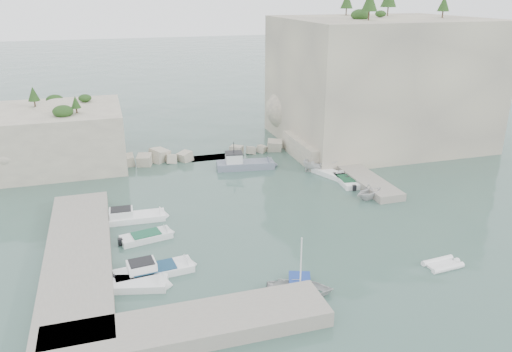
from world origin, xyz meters
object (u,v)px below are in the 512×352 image
object	(u,v)px
tender_east_a	(369,198)
tender_east_c	(330,176)
inflatable_dinghy	(442,266)
work_boat	(245,168)
motorboat_a	(132,220)
tender_east_b	(346,183)
tender_east_d	(322,171)
rowboat	(300,294)
motorboat_e	(139,287)
motorboat_d	(154,274)
motorboat_c	(147,239)

from	to	relation	value
tender_east_a	tender_east_c	world-z (taller)	tender_east_a
inflatable_dinghy	tender_east_c	distance (m)	21.31
tender_east_c	work_boat	distance (m)	10.41
motorboat_a	work_boat	xyz separation A→B (m)	(14.31, 11.07, 0.00)
tender_east_b	tender_east_d	world-z (taller)	tender_east_d
rowboat	tender_east_d	xyz separation A→B (m)	(12.19, 23.36, 0.00)
inflatable_dinghy	tender_east_a	bearing A→B (deg)	80.04
tender_east_b	inflatable_dinghy	bearing A→B (deg)	-178.07
motorboat_e	tender_east_b	size ratio (longest dim) A/B	0.93
tender_east_d	tender_east_b	bearing A→B (deg)	-159.47
motorboat_d	motorboat_e	world-z (taller)	motorboat_d
motorboat_d	motorboat_e	xyz separation A→B (m)	(-1.30, -1.50, 0.00)
motorboat_a	inflatable_dinghy	size ratio (longest dim) A/B	2.15
motorboat_c	tender_east_b	bearing A→B (deg)	5.88
inflatable_dinghy	tender_east_a	distance (m)	13.98
motorboat_d	inflatable_dinghy	bearing A→B (deg)	-20.34
motorboat_d	work_boat	bearing A→B (deg)	51.72
tender_east_b	tender_east_c	distance (m)	2.79
motorboat_c	work_boat	xyz separation A→B (m)	(13.36, 15.39, 0.00)
motorboat_a	rowboat	world-z (taller)	motorboat_a
motorboat_e	rowboat	distance (m)	11.82
rowboat	tender_east_a	distance (m)	19.51
inflatable_dinghy	tender_east_c	world-z (taller)	tender_east_c
inflatable_dinghy	rowboat	bearing A→B (deg)	176.17
motorboat_d	tender_east_a	world-z (taller)	tender_east_a
tender_east_c	tender_east_d	distance (m)	1.85
inflatable_dinghy	tender_east_c	xyz separation A→B (m)	(0.25, 21.31, 0.00)
tender_east_a	tender_east_d	xyz separation A→B (m)	(-1.23, 9.21, 0.00)
motorboat_a	tender_east_a	world-z (taller)	tender_east_a
inflatable_dinghy	motorboat_d	bearing A→B (deg)	161.03
motorboat_e	tender_east_a	distance (m)	26.40
motorboat_c	tender_east_a	bearing A→B (deg)	-5.38
motorboat_d	work_boat	size ratio (longest dim) A/B	0.86
motorboat_d	work_boat	world-z (taller)	work_boat
motorboat_a	inflatable_dinghy	bearing A→B (deg)	-32.23
motorboat_d	motorboat_a	bearing A→B (deg)	89.16
tender_east_c	inflatable_dinghy	bearing A→B (deg)	156.93
motorboat_e	tender_east_c	distance (m)	29.16
motorboat_d	motorboat_a	size ratio (longest dim) A/B	0.97
motorboat_e	motorboat_a	size ratio (longest dim) A/B	0.68
motorboat_d	tender_east_b	bearing A→B (deg)	23.58
tender_east_c	work_boat	xyz separation A→B (m)	(-8.83, 5.51, 0.00)
motorboat_c	inflatable_dinghy	world-z (taller)	motorboat_c
motorboat_d	tender_east_a	bearing A→B (deg)	13.75
motorboat_e	tender_east_a	world-z (taller)	tender_east_a
tender_east_c	motorboat_e	bearing A→B (deg)	104.01
motorboat_e	motorboat_c	distance (m)	7.54
motorboat_d	motorboat_e	size ratio (longest dim) A/B	1.43
tender_east_c	tender_east_d	bearing A→B (deg)	-14.93
tender_east_b	tender_east_c	world-z (taller)	same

